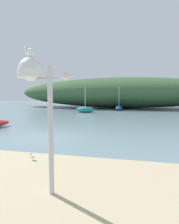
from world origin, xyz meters
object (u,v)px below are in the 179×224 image
at_px(seagull_on_radar, 29,51).
at_px(sailboat_by_sandbar, 119,108).
at_px(sailboat_mid_channel, 85,110).
at_px(seagull_upper_strand, 32,156).
at_px(mast_structure, 35,81).

bearing_deg(seagull_on_radar, sailboat_by_sandbar, 90.55).
xyz_separation_m(sailboat_mid_channel, seagull_upper_strand, (3.33, -20.14, -0.08)).
height_order(seagull_on_radar, seagull_upper_strand, seagull_on_radar).
bearing_deg(sailboat_mid_channel, seagull_upper_strand, -80.61).
bearing_deg(sailboat_by_sandbar, sailboat_mid_channel, -128.96).
bearing_deg(seagull_on_radar, seagull_upper_strand, 120.36).
bearing_deg(sailboat_mid_channel, seagull_on_radar, -78.51).
distance_m(sailboat_mid_channel, seagull_upper_strand, 20.41).
xyz_separation_m(mast_structure, seagull_on_radar, (-0.13, 0.00, 0.66)).
bearing_deg(mast_structure, seagull_upper_strand, 123.05).
bearing_deg(seagull_upper_strand, seagull_on_radar, -59.64).
relative_size(seagull_on_radar, sailboat_by_sandbar, 0.10).
distance_m(mast_structure, sailboat_mid_channel, 22.74).
bearing_deg(seagull_on_radar, sailboat_mid_channel, 101.49).
distance_m(mast_structure, sailboat_by_sandbar, 27.48).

